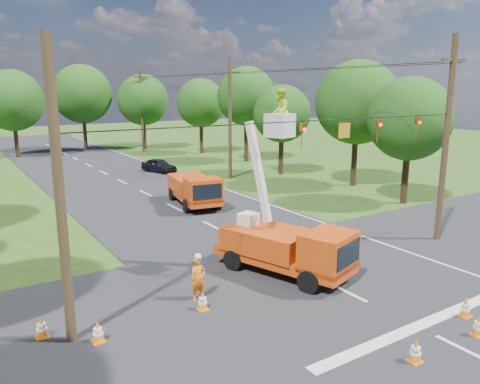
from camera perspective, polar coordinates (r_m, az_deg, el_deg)
ground at (r=34.71m, az=-11.47°, el=-0.20°), size 140.00×140.00×0.00m
road_main at (r=34.71m, az=-11.47°, el=-0.20°), size 12.00×100.00×0.06m
road_cross at (r=19.77m, az=8.46°, el=-9.95°), size 56.00×10.00×0.07m
stop_bar at (r=16.62m, az=20.77°, el=-15.24°), size 9.00×0.45×0.02m
edge_line at (r=37.05m, az=-3.40°, el=0.83°), size 0.12×90.00×0.02m
bucket_truck at (r=19.17m, az=5.71°, el=-5.44°), size 3.83×6.13×7.53m
second_truck at (r=30.45m, az=-5.53°, el=0.36°), size 3.13×6.01×2.14m
ground_worker at (r=17.17m, az=-5.11°, el=-10.49°), size 0.61×0.41×1.63m
distant_car at (r=43.30m, az=-9.84°, el=3.22°), size 2.57×3.93×1.24m
traffic_cone_0 at (r=14.61m, az=20.61°, el=-17.68°), size 0.38×0.38×0.71m
traffic_cone_1 at (r=16.71m, az=27.07°, el=-14.30°), size 0.38×0.38×0.71m
traffic_cone_2 at (r=24.75m, az=-0.78°, el=-4.26°), size 0.38×0.38×0.71m
traffic_cone_3 at (r=27.09m, az=1.68°, el=-2.78°), size 0.38×0.38×0.71m
traffic_cone_4 at (r=16.59m, az=-4.59°, el=-13.08°), size 0.38×0.38×0.71m
traffic_cone_5 at (r=15.29m, az=-16.93°, el=-15.98°), size 0.38×0.38×0.71m
traffic_cone_6 at (r=16.10m, az=-23.06°, el=-14.95°), size 0.38×0.38×0.71m
traffic_cone_7 at (r=32.72m, az=-3.46°, el=-0.10°), size 0.38×0.38×0.71m
traffic_cone_8 at (r=17.78m, az=25.80°, el=-12.53°), size 0.38×0.38×0.71m
pole_right_near at (r=24.89m, az=23.84°, el=5.93°), size 1.80×0.30×10.00m
pole_right_mid at (r=39.55m, az=-1.24°, el=9.07°), size 1.80×0.30×10.00m
pole_right_far at (r=57.52m, az=-11.91°, el=9.90°), size 1.80×0.30×10.00m
pole_left at (r=14.20m, az=-21.11°, el=-0.59°), size 0.30×0.30×9.00m
signal_span at (r=19.90m, az=13.89°, el=7.46°), size 18.00×0.29×1.07m
tree_right_a at (r=32.39m, az=19.98°, el=8.35°), size 5.40×5.40×8.28m
tree_right_b at (r=37.37m, az=14.11°, el=10.53°), size 6.40×6.40×9.65m
tree_right_c at (r=41.39m, az=5.12°, el=9.46°), size 5.00×5.00×7.83m
tree_right_d at (r=48.77m, az=0.78°, el=11.58°), size 6.00×6.00×9.70m
tree_right_e at (r=55.15m, az=-4.80°, el=10.75°), size 5.60×5.60×8.63m
tree_far_a at (r=57.08m, az=-26.02°, el=9.99°), size 6.60×6.60×9.50m
tree_far_b at (r=60.55m, az=-18.69°, el=11.25°), size 7.00×7.00×10.32m
tree_far_c at (r=59.71m, az=-11.75°, el=10.92°), size 6.20×6.20×9.18m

